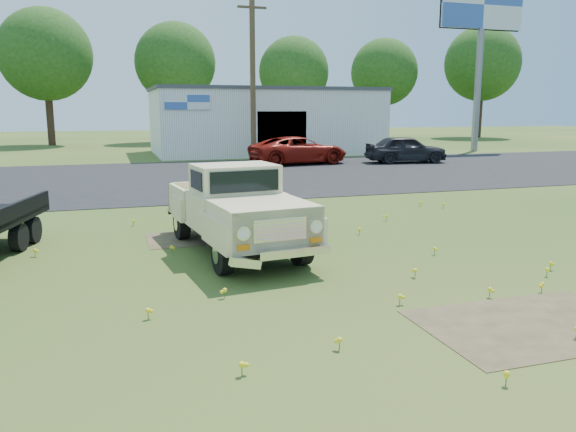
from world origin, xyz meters
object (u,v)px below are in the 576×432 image
object	(u,v)px
red_pickup	(299,151)
vintage_pickup_truck	(235,208)
billboard	(481,20)
dark_sedan	(406,149)

from	to	relation	value
red_pickup	vintage_pickup_truck	bearing A→B (deg)	149.74
vintage_pickup_truck	red_pickup	world-z (taller)	vintage_pickup_truck
vintage_pickup_truck	red_pickup	size ratio (longest dim) A/B	0.95
billboard	vintage_pickup_truck	distance (m)	31.58
red_pickup	dark_sedan	bearing A→B (deg)	-108.10
vintage_pickup_truck	dark_sedan	bearing A→B (deg)	44.57
vintage_pickup_truck	dark_sedan	xyz separation A→B (m)	(12.71, 15.72, -0.16)
billboard	vintage_pickup_truck	bearing A→B (deg)	-134.37
dark_sedan	billboard	bearing A→B (deg)	-46.42
billboard	dark_sedan	xyz separation A→B (m)	(-8.71, -6.18, -7.81)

